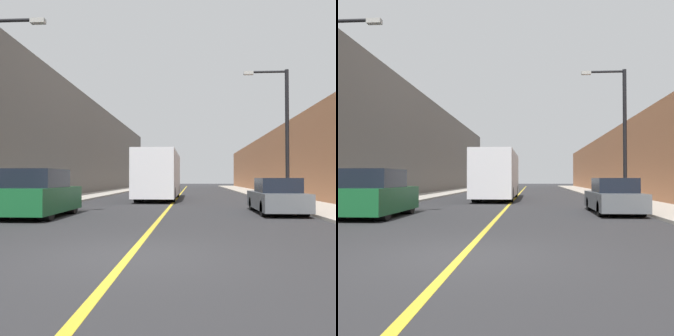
# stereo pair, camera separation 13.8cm
# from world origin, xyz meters

# --- Properties ---
(ground_plane) EXTENTS (200.00, 200.00, 0.00)m
(ground_plane) POSITION_xyz_m (0.00, 0.00, 0.00)
(ground_plane) COLOR #2D2D30
(sidewalk_left) EXTENTS (2.89, 72.00, 0.11)m
(sidewalk_left) POSITION_xyz_m (-7.25, 30.00, 0.06)
(sidewalk_left) COLOR #B2AA9E
(sidewalk_left) RESTS_ON ground
(sidewalk_right) EXTENTS (2.89, 72.00, 0.11)m
(sidewalk_right) POSITION_xyz_m (7.25, 30.00, 0.06)
(sidewalk_right) COLOR #B2AA9E
(sidewalk_right) RESTS_ON ground
(building_row_left) EXTENTS (4.00, 72.00, 9.24)m
(building_row_left) POSITION_xyz_m (-10.70, 30.00, 4.62)
(building_row_left) COLOR #66605B
(building_row_left) RESTS_ON ground
(building_row_right) EXTENTS (4.00, 72.00, 6.04)m
(building_row_right) POSITION_xyz_m (10.70, 30.00, 3.02)
(building_row_right) COLOR #B2724C
(building_row_right) RESTS_ON ground
(road_center_line) EXTENTS (0.16, 72.00, 0.01)m
(road_center_line) POSITION_xyz_m (0.00, 30.00, 0.00)
(road_center_line) COLOR gold
(road_center_line) RESTS_ON ground
(bus) EXTENTS (2.54, 10.09, 3.26)m
(bus) POSITION_xyz_m (-1.15, 19.71, 1.74)
(bus) COLOR silver
(bus) RESTS_ON ground
(parked_suv_left) EXTENTS (2.03, 4.46, 1.83)m
(parked_suv_left) POSITION_xyz_m (-4.68, 7.17, 0.85)
(parked_suv_left) COLOR #145128
(parked_suv_left) RESTS_ON ground
(car_right_near) EXTENTS (1.80, 4.77, 1.49)m
(car_right_near) POSITION_xyz_m (4.71, 9.32, 0.67)
(car_right_near) COLOR #51565B
(car_right_near) RESTS_ON ground
(street_lamp_right) EXTENTS (2.33, 0.24, 7.06)m
(street_lamp_right) POSITION_xyz_m (5.91, 13.33, 4.13)
(street_lamp_right) COLOR black
(street_lamp_right) RESTS_ON sidewalk_right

